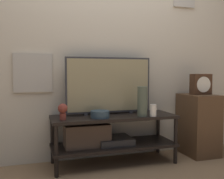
{
  "coord_description": "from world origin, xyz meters",
  "views": [
    {
      "loc": [
        -0.84,
        -2.32,
        0.96
      ],
      "look_at": [
        -0.02,
        0.27,
        0.78
      ],
      "focal_mm": 42.0,
      "sensor_mm": 36.0,
      "label": 1
    }
  ],
  "objects": [
    {
      "name": "ground_plane",
      "position": [
        0.0,
        0.0,
        0.0
      ],
      "size": [
        12.0,
        12.0,
        0.0
      ],
      "primitive_type": "plane",
      "color": "#846647"
    },
    {
      "name": "television",
      "position": [
        -0.02,
        0.37,
        0.83
      ],
      "size": [
        0.94,
        0.05,
        0.61
      ],
      "color": "#333338",
      "rests_on": "media_console"
    },
    {
      "name": "media_console",
      "position": [
        -0.1,
        0.27,
        0.32
      ],
      "size": [
        1.3,
        0.46,
        0.51
      ],
      "color": "black",
      "rests_on": "ground_plane"
    },
    {
      "name": "vase_wide_bowl",
      "position": [
        -0.17,
        0.18,
        0.55
      ],
      "size": [
        0.19,
        0.19,
        0.07
      ],
      "color": "#2D4251",
      "rests_on": "media_console"
    },
    {
      "name": "candle_jar",
      "position": [
        0.37,
        0.09,
        0.57
      ],
      "size": [
        0.07,
        0.07,
        0.12
      ],
      "color": "silver",
      "rests_on": "media_console"
    },
    {
      "name": "vase_tall_ceramic",
      "position": [
        0.27,
        0.14,
        0.66
      ],
      "size": [
        0.1,
        0.1,
        0.31
      ],
      "color": "#4C5647",
      "rests_on": "media_console"
    },
    {
      "name": "mantel_clock",
      "position": [
        1.05,
        0.25,
        0.82
      ],
      "size": [
        0.24,
        0.11,
        0.24
      ],
      "color": "#422819",
      "rests_on": "side_table"
    },
    {
      "name": "wall_back",
      "position": [
        -0.01,
        0.54,
        1.35
      ],
      "size": [
        6.4,
        0.08,
        2.7
      ],
      "color": "beige",
      "rests_on": "ground_plane"
    },
    {
      "name": "side_table",
      "position": [
        1.04,
        0.27,
        0.35
      ],
      "size": [
        0.34,
        0.45,
        0.71
      ],
      "color": "#513823",
      "rests_on": "ground_plane"
    },
    {
      "name": "decorative_bust",
      "position": [
        -0.54,
        0.17,
        0.6
      ],
      "size": [
        0.09,
        0.09,
        0.16
      ],
      "color": "brown",
      "rests_on": "media_console"
    }
  ]
}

